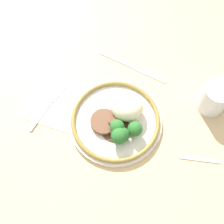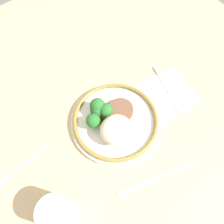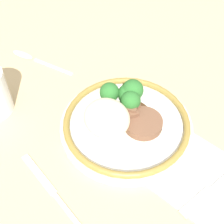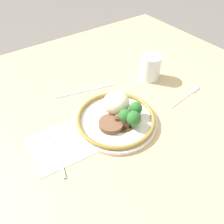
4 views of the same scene
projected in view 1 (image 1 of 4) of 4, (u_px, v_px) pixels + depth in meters
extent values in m
plane|color=#5B5651|center=(122.00, 135.00, 0.85)|extent=(8.00, 8.00, 0.00)
cube|color=tan|center=(122.00, 132.00, 0.83)|extent=(1.26, 1.23, 0.04)
cube|color=silver|center=(57.00, 103.00, 0.85)|extent=(0.18, 0.16, 0.00)
cylinder|color=silver|center=(115.00, 122.00, 0.82)|extent=(0.24, 0.24, 0.01)
torus|color=olive|center=(115.00, 120.00, 0.81)|extent=(0.23, 0.23, 0.01)
ellipsoid|color=beige|center=(127.00, 107.00, 0.80)|extent=(0.08, 0.08, 0.06)
cylinder|color=brown|center=(104.00, 122.00, 0.80)|extent=(0.07, 0.07, 0.02)
cylinder|color=#472D19|center=(115.00, 128.00, 0.80)|extent=(0.08, 0.08, 0.00)
cube|color=brown|center=(117.00, 127.00, 0.79)|extent=(0.04, 0.04, 0.03)
cube|color=brown|center=(116.00, 126.00, 0.79)|extent=(0.03, 0.03, 0.02)
cube|color=brown|center=(116.00, 126.00, 0.79)|extent=(0.03, 0.03, 0.02)
cube|color=brown|center=(115.00, 123.00, 0.80)|extent=(0.03, 0.03, 0.02)
cube|color=brown|center=(115.00, 132.00, 0.79)|extent=(0.03, 0.03, 0.02)
cube|color=brown|center=(116.00, 130.00, 0.79)|extent=(0.03, 0.03, 0.02)
cylinder|color=#568442|center=(122.00, 138.00, 0.79)|extent=(0.01, 0.01, 0.01)
sphere|color=#286628|center=(122.00, 135.00, 0.77)|extent=(0.04, 0.04, 0.04)
cylinder|color=#568442|center=(134.00, 132.00, 0.79)|extent=(0.01, 0.01, 0.02)
sphere|color=#286628|center=(135.00, 129.00, 0.77)|extent=(0.04, 0.04, 0.04)
cylinder|color=#568442|center=(117.00, 130.00, 0.79)|extent=(0.01, 0.01, 0.02)
sphere|color=#286628|center=(117.00, 127.00, 0.77)|extent=(0.04, 0.04, 0.04)
cylinder|color=#568442|center=(120.00, 134.00, 0.79)|extent=(0.01, 0.01, 0.01)
sphere|color=#286628|center=(120.00, 132.00, 0.78)|extent=(0.03, 0.03, 0.03)
cylinder|color=#568442|center=(120.00, 140.00, 0.78)|extent=(0.01, 0.01, 0.02)
sphere|color=#286628|center=(120.00, 136.00, 0.76)|extent=(0.04, 0.04, 0.04)
cylinder|color=#F4AD19|center=(213.00, 100.00, 0.81)|extent=(0.06, 0.06, 0.07)
cylinder|color=silver|center=(214.00, 98.00, 0.80)|extent=(0.07, 0.07, 0.09)
cube|color=#B7B7BC|center=(42.00, 115.00, 0.83)|extent=(0.03, 0.11, 0.00)
cube|color=#B7B7BC|center=(60.00, 89.00, 0.86)|extent=(0.03, 0.07, 0.00)
cube|color=#B7B7BC|center=(118.00, 61.00, 0.91)|extent=(0.13, 0.04, 0.00)
cube|color=#B7B7BC|center=(151.00, 75.00, 0.89)|extent=(0.09, 0.03, 0.00)
cube|color=#B7B7BC|center=(200.00, 160.00, 0.78)|extent=(0.10, 0.02, 0.00)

